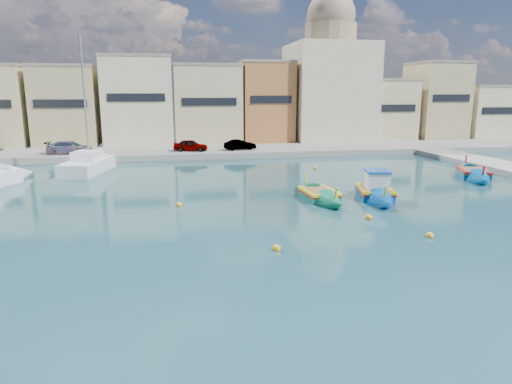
{
  "coord_description": "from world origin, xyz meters",
  "views": [
    {
      "loc": [
        -10.25,
        -17.42,
        6.63
      ],
      "look_at": [
        -5.88,
        6.0,
        1.4
      ],
      "focal_mm": 32.0,
      "sensor_mm": 36.0,
      "label": 1
    }
  ],
  "objects_px": {
    "luzzu_cyan_mid": "(473,174)",
    "yacht_north": "(97,163)",
    "church_block": "(329,78)",
    "luzzu_blue_cabin": "(375,192)",
    "luzzu_green": "(319,196)"
  },
  "relations": [
    {
      "from": "luzzu_green",
      "to": "yacht_north",
      "type": "relative_size",
      "value": 0.58
    },
    {
      "from": "luzzu_green",
      "to": "yacht_north",
      "type": "xyz_separation_m",
      "value": [
        -15.6,
        14.95,
        0.24
      ]
    },
    {
      "from": "luzzu_blue_cabin",
      "to": "luzzu_green",
      "type": "bearing_deg",
      "value": 177.24
    },
    {
      "from": "luzzu_cyan_mid",
      "to": "yacht_north",
      "type": "relative_size",
      "value": 0.69
    },
    {
      "from": "church_block",
      "to": "yacht_north",
      "type": "xyz_separation_m",
      "value": [
        -26.79,
        -15.64,
        -7.93
      ]
    },
    {
      "from": "luzzu_blue_cabin",
      "to": "luzzu_green",
      "type": "xyz_separation_m",
      "value": [
        -3.68,
        0.18,
        -0.11
      ]
    },
    {
      "from": "luzzu_green",
      "to": "yacht_north",
      "type": "distance_m",
      "value": 21.61
    },
    {
      "from": "luzzu_blue_cabin",
      "to": "yacht_north",
      "type": "xyz_separation_m",
      "value": [
        -19.28,
        15.13,
        0.13
      ]
    },
    {
      "from": "luzzu_cyan_mid",
      "to": "luzzu_green",
      "type": "bearing_deg",
      "value": -161.02
    },
    {
      "from": "church_block",
      "to": "yacht_north",
      "type": "bearing_deg",
      "value": -149.73
    },
    {
      "from": "church_block",
      "to": "luzzu_blue_cabin",
      "type": "height_order",
      "value": "church_block"
    },
    {
      "from": "luzzu_green",
      "to": "church_block",
      "type": "bearing_deg",
      "value": 69.9
    },
    {
      "from": "luzzu_cyan_mid",
      "to": "yacht_north",
      "type": "bearing_deg",
      "value": 161.56
    },
    {
      "from": "luzzu_blue_cabin",
      "to": "luzzu_cyan_mid",
      "type": "relative_size",
      "value": 0.97
    },
    {
      "from": "luzzu_cyan_mid",
      "to": "luzzu_green",
      "type": "relative_size",
      "value": 1.19
    }
  ]
}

